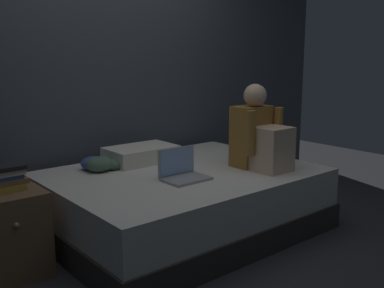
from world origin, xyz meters
The scene contains 9 objects.
ground_plane centered at (0.00, 0.00, 0.00)m, with size 8.00×8.00×0.00m, color #2D2D33.
wall_back centered at (0.00, 1.20, 1.35)m, with size 5.60×0.10×2.70m, color #424751.
bed centered at (0.20, 0.30, 0.24)m, with size 2.00×1.50×0.48m.
nightstand centered at (-1.10, 0.43, 0.27)m, with size 0.44×0.46×0.54m.
person_sitting centered at (0.72, -0.01, 0.73)m, with size 0.39×0.44×0.66m.
laptop centered at (0.05, 0.12, 0.53)m, with size 0.32×0.23×0.22m.
pillow centered at (0.12, 0.75, 0.54)m, with size 0.56×0.36×0.13m, color silver.
book_stack centered at (-1.07, 0.43, 0.62)m, with size 0.24×0.15×0.16m.
clothes_pile centered at (-0.29, 0.72, 0.53)m, with size 0.29×0.26×0.12m.
Camera 1 is at (-1.88, -2.32, 1.36)m, focal length 42.06 mm.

